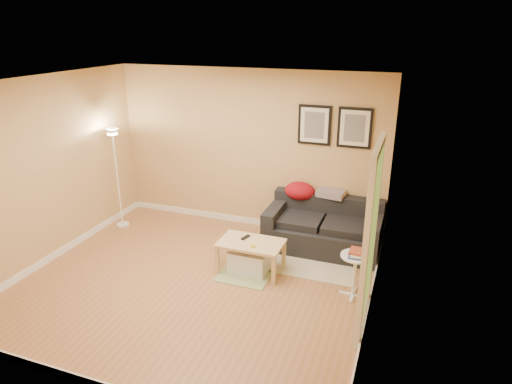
% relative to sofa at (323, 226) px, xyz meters
% --- Properties ---
extents(floor, '(4.50, 4.50, 0.00)m').
position_rel_sofa_xyz_m(floor, '(-1.38, -1.53, -0.38)').
color(floor, '#A96B48').
rests_on(floor, ground).
extents(ceiling, '(4.50, 4.50, 0.00)m').
position_rel_sofa_xyz_m(ceiling, '(-1.38, -1.53, 2.23)').
color(ceiling, white).
rests_on(ceiling, wall_back).
extents(wall_back, '(4.50, 0.00, 4.50)m').
position_rel_sofa_xyz_m(wall_back, '(-1.38, 0.47, 0.92)').
color(wall_back, tan).
rests_on(wall_back, ground).
extents(wall_front, '(4.50, 0.00, 4.50)m').
position_rel_sofa_xyz_m(wall_front, '(-1.38, -3.53, 0.92)').
color(wall_front, tan).
rests_on(wall_front, ground).
extents(wall_left, '(0.00, 4.00, 4.00)m').
position_rel_sofa_xyz_m(wall_left, '(-3.63, -1.53, 0.92)').
color(wall_left, tan).
rests_on(wall_left, ground).
extents(wall_right, '(0.00, 4.00, 4.00)m').
position_rel_sofa_xyz_m(wall_right, '(0.87, -1.53, 0.92)').
color(wall_right, tan).
rests_on(wall_right, ground).
extents(baseboard_back, '(4.50, 0.02, 0.10)m').
position_rel_sofa_xyz_m(baseboard_back, '(-1.38, 0.46, -0.33)').
color(baseboard_back, white).
rests_on(baseboard_back, ground).
extents(baseboard_left, '(0.02, 4.00, 0.10)m').
position_rel_sofa_xyz_m(baseboard_left, '(-3.62, -1.53, -0.33)').
color(baseboard_left, white).
rests_on(baseboard_left, ground).
extents(baseboard_right, '(0.02, 4.00, 0.10)m').
position_rel_sofa_xyz_m(baseboard_right, '(0.86, -1.53, -0.33)').
color(baseboard_right, white).
rests_on(baseboard_right, ground).
extents(sofa, '(1.70, 0.90, 0.75)m').
position_rel_sofa_xyz_m(sofa, '(0.00, 0.00, 0.00)').
color(sofa, black).
rests_on(sofa, ground).
extents(red_throw, '(0.48, 0.36, 0.28)m').
position_rel_sofa_xyz_m(red_throw, '(-0.45, 0.30, 0.40)').
color(red_throw, maroon).
rests_on(red_throw, sofa).
extents(plaid_throw, '(0.45, 0.32, 0.10)m').
position_rel_sofa_xyz_m(plaid_throw, '(0.03, 0.33, 0.41)').
color(plaid_throw, tan).
rests_on(plaid_throw, sofa).
extents(framed_print_left, '(0.50, 0.04, 0.60)m').
position_rel_sofa_xyz_m(framed_print_left, '(-0.30, 0.45, 1.43)').
color(framed_print_left, black).
rests_on(framed_print_left, wall_back).
extents(framed_print_right, '(0.50, 0.04, 0.60)m').
position_rel_sofa_xyz_m(framed_print_right, '(0.30, 0.45, 1.43)').
color(framed_print_right, black).
rests_on(framed_print_right, wall_back).
extents(area_rug, '(1.25, 0.85, 0.01)m').
position_rel_sofa_xyz_m(area_rug, '(-0.03, -0.55, -0.37)').
color(area_rug, beige).
rests_on(area_rug, ground).
extents(green_runner, '(0.70, 0.50, 0.01)m').
position_rel_sofa_xyz_m(green_runner, '(-0.82, -1.19, -0.37)').
color(green_runner, '#668C4C').
rests_on(green_runner, ground).
extents(coffee_table, '(0.98, 0.72, 0.44)m').
position_rel_sofa_xyz_m(coffee_table, '(-0.79, -0.99, -0.16)').
color(coffee_table, '#DCBA86').
rests_on(coffee_table, ground).
extents(remote_control, '(0.09, 0.17, 0.02)m').
position_rel_sofa_xyz_m(remote_control, '(-0.90, -0.91, 0.07)').
color(remote_control, black).
rests_on(remote_control, coffee_table).
extents(tape_roll, '(0.07, 0.07, 0.03)m').
position_rel_sofa_xyz_m(tape_roll, '(-0.71, -1.12, 0.08)').
color(tape_roll, yellow).
rests_on(tape_roll, coffee_table).
extents(storage_bin, '(0.54, 0.39, 0.33)m').
position_rel_sofa_xyz_m(storage_bin, '(-0.80, -1.03, -0.21)').
color(storage_bin, white).
rests_on(storage_bin, ground).
extents(side_table, '(0.38, 0.38, 0.58)m').
position_rel_sofa_xyz_m(side_table, '(0.64, -1.15, -0.09)').
color(side_table, white).
rests_on(side_table, ground).
extents(book_stack, '(0.25, 0.29, 0.08)m').
position_rel_sofa_xyz_m(book_stack, '(0.65, -1.16, 0.24)').
color(book_stack, '#313894').
rests_on(book_stack, side_table).
extents(floor_lamp, '(0.22, 0.22, 1.68)m').
position_rel_sofa_xyz_m(floor_lamp, '(-3.38, -0.35, 0.42)').
color(floor_lamp, white).
rests_on(floor_lamp, ground).
extents(doorway, '(0.12, 1.01, 2.13)m').
position_rel_sofa_xyz_m(doorway, '(0.82, -1.68, 0.65)').
color(doorway, white).
rests_on(doorway, ground).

